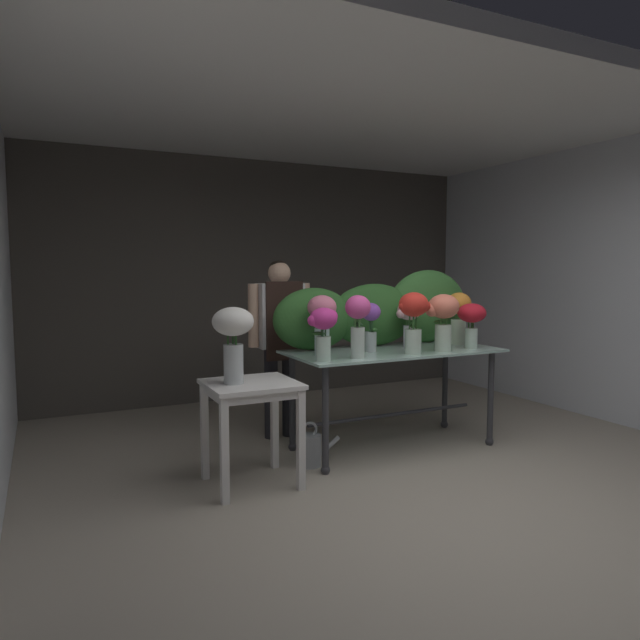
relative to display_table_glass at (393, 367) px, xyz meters
The scene contains 19 objects.
ground_plane 0.87m from the display_table_glass, 118.22° to the left, with size 8.46×8.46×0.00m, color #9E9384.
wall_back 2.50m from the display_table_glass, 95.99° to the left, with size 5.36×0.12×2.74m, color #4C4742.
wall_right 2.57m from the display_table_glass, 10.89° to the left, with size 0.12×3.96×2.74m, color silver.
ceiling_slab 2.18m from the display_table_glass, 118.22° to the left, with size 5.48×3.96×0.12m, color silver.
display_table_glass is the anchor object (origin of this frame).
side_table_white 1.36m from the display_table_glass, 169.16° to the right, with size 0.61×0.57×0.73m.
florist 1.05m from the display_table_glass, 135.83° to the left, with size 0.58×0.24×1.58m.
foliage_backdrop 0.52m from the display_table_glass, 78.56° to the left, with size 1.93×0.27×0.66m.
vase_scarlet_dahlias 0.52m from the display_table_glass, 89.38° to the right, with size 0.27×0.23×0.49m.
vase_fuchsia_carnations 0.70m from the display_table_glass, 152.76° to the right, with size 0.19×0.19×0.48m.
vase_magenta_peonies 0.91m from the display_table_glass, 161.73° to the right, with size 0.23×0.20×0.39m.
vase_rosy_tulips 0.79m from the display_table_glass, behind, with size 0.23×0.23×0.47m.
vase_sunset_freesia 0.83m from the display_table_glass, ahead, with size 0.22×0.22×0.46m.
vase_coral_hydrangea 0.59m from the display_table_glass, 36.82° to the right, with size 0.31×0.25×0.47m.
vase_violet_anemones 0.44m from the display_table_glass, behind, with size 0.16×0.16×0.40m.
vase_blush_snapdragons 0.45m from the display_table_glass, 19.23° to the left, with size 0.23×0.20×0.40m.
vase_crimson_roses 0.78m from the display_table_glass, 18.39° to the right, with size 0.24×0.24×0.38m.
vase_white_roses_tall 1.53m from the display_table_glass, behind, with size 0.28×0.28×0.52m.
watering_can 0.99m from the display_table_glass, behind, with size 0.35×0.18×0.34m.
Camera 1 is at (-2.36, -2.49, 1.51)m, focal length 32.03 mm.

